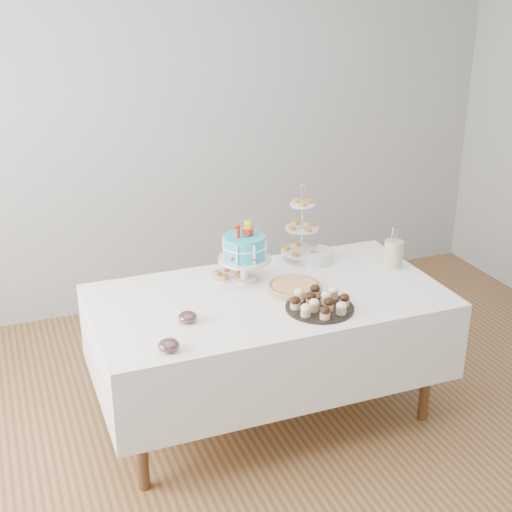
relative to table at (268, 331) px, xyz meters
name	(u,v)px	position (x,y,z in m)	size (l,w,h in m)	color
floor	(288,442)	(0.00, -0.30, -0.54)	(5.00, 5.00, 0.00)	brown
walls	(293,210)	(0.00, -0.30, 0.81)	(5.04, 4.04, 2.70)	#999B9E
table	(268,331)	(0.00, 0.00, 0.00)	(1.92, 1.02, 0.77)	silver
birthday_cake	(245,260)	(-0.05, 0.22, 0.35)	(0.30, 0.30, 0.46)	silver
cupcake_tray	(320,302)	(0.18, -0.26, 0.27)	(0.36, 0.36, 0.08)	black
pie	(295,287)	(0.15, -0.02, 0.25)	(0.30, 0.30, 0.05)	tan
tiered_stand	(302,229)	(0.37, 0.39, 0.43)	(0.25, 0.25, 0.48)	silver
plate_stack	(316,256)	(0.44, 0.32, 0.27)	(0.20, 0.20, 0.08)	silver
pastry_plate	(229,274)	(-0.12, 0.31, 0.24)	(0.22, 0.22, 0.03)	silver
jam_bowl_a	(169,346)	(-0.66, -0.40, 0.26)	(0.10, 0.10, 0.06)	silver
jam_bowl_b	(188,317)	(-0.50, -0.15, 0.25)	(0.10, 0.10, 0.06)	silver
utensil_pitcher	(393,253)	(0.84, 0.10, 0.31)	(0.11, 0.11, 0.24)	silver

